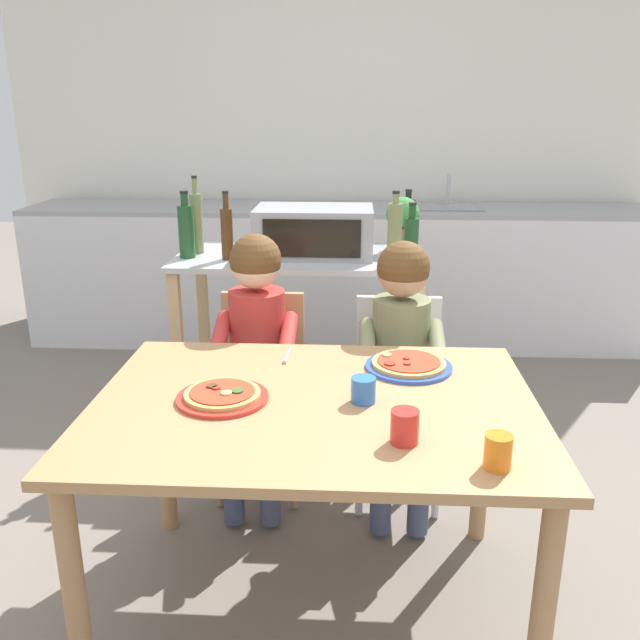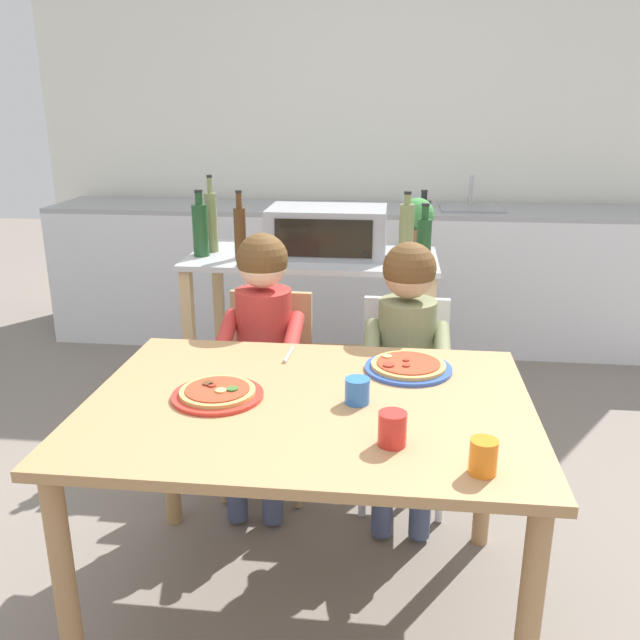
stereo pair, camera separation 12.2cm
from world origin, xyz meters
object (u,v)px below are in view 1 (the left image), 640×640
object	(u,v)px
kitchen_island_cart	(301,311)
bottle_brown_beer	(407,222)
bottle_squat_spirits	(395,234)
drinking_cup_red	(405,427)
dining_chair_right	(398,384)
serving_spoon	(288,355)
pizza_plate_blue_rimmed	(409,365)
drinking_cup_orange	(498,452)
child_in_olive_shirt	(401,345)
potted_herb_plant	(402,223)
drinking_cup_blue	(363,390)
bottle_clear_vinegar	(197,222)
pizza_plate_red_rimmed	(222,396)
bottle_slim_sauce	(227,232)
toaster_oven	(314,231)
bottle_dark_olive_oil	(411,237)
child_in_red_shirt	(256,337)
dining_table	(314,430)
dining_chair_left	(261,378)
bottle_tall_green_wine	(186,230)

from	to	relation	value
kitchen_island_cart	bottle_brown_beer	distance (m)	0.70
bottle_squat_spirits	drinking_cup_red	size ratio (longest dim) A/B	3.75
dining_chair_right	serving_spoon	world-z (taller)	dining_chair_right
dining_chair_right	serving_spoon	xyz separation A→B (m)	(-0.41, -0.38, 0.26)
pizza_plate_blue_rimmed	drinking_cup_red	size ratio (longest dim) A/B	3.19
kitchen_island_cart	drinking_cup_red	world-z (taller)	kitchen_island_cart
pizza_plate_blue_rimmed	drinking_cup_orange	distance (m)	0.64
bottle_brown_beer	drinking_cup_orange	world-z (taller)	bottle_brown_beer
bottle_brown_beer	drinking_cup_orange	xyz separation A→B (m)	(0.09, -1.95, -0.21)
dining_chair_right	child_in_olive_shirt	bearing A→B (deg)	-90.00
drinking_cup_red	serving_spoon	size ratio (longest dim) A/B	0.63
potted_herb_plant	drinking_cup_blue	size ratio (longest dim) A/B	3.52
kitchen_island_cart	bottle_clear_vinegar	distance (m)	0.66
drinking_cup_blue	serving_spoon	distance (m)	0.43
bottle_squat_spirits	dining_chair_right	bearing A→B (deg)	-88.64
pizza_plate_red_rimmed	bottle_brown_beer	bearing A→B (deg)	68.28
bottle_slim_sauce	potted_herb_plant	bearing A→B (deg)	14.44
toaster_oven	bottle_clear_vinegar	size ratio (longest dim) A/B	1.50
toaster_oven	bottle_dark_olive_oil	world-z (taller)	bottle_dark_olive_oil
serving_spoon	child_in_red_shirt	bearing A→B (deg)	117.40
bottle_clear_vinegar	child_in_olive_shirt	bearing A→B (deg)	-38.82
drinking_cup_blue	drinking_cup_red	size ratio (longest dim) A/B	0.85
dining_table	drinking_cup_blue	size ratio (longest dim) A/B	17.18
pizza_plate_blue_rimmed	drinking_cup_blue	xyz separation A→B (m)	(-0.15, -0.26, 0.03)
bottle_clear_vinegar	kitchen_island_cart	bearing A→B (deg)	-1.34
bottle_squat_spirits	serving_spoon	world-z (taller)	bottle_squat_spirits
bottle_slim_sauce	drinking_cup_orange	world-z (taller)	bottle_slim_sauce
dining_table	potted_herb_plant	bearing A→B (deg)	76.99
dining_chair_left	child_in_olive_shirt	size ratio (longest dim) A/B	0.77
drinking_cup_orange	pizza_plate_blue_rimmed	bearing A→B (deg)	104.99
bottle_dark_olive_oil	toaster_oven	bearing A→B (deg)	167.62
drinking_cup_red	bottle_squat_spirits	bearing A→B (deg)	88.45
toaster_oven	dining_chair_left	bearing A→B (deg)	-107.11
child_in_red_shirt	serving_spoon	size ratio (longest dim) A/B	7.67
child_in_olive_shirt	pizza_plate_red_rimmed	distance (m)	0.84
bottle_squat_spirits	drinking_cup_orange	distance (m)	1.53
child_in_red_shirt	dining_chair_right	bearing A→B (deg)	8.41
potted_herb_plant	pizza_plate_blue_rimmed	bearing A→B (deg)	-92.13
bottle_dark_olive_oil	drinking_cup_red	distance (m)	1.52
bottle_squat_spirits	potted_herb_plant	world-z (taller)	bottle_squat_spirits
dining_chair_left	pizza_plate_red_rimmed	size ratio (longest dim) A/B	3.00
toaster_oven	dining_chair_right	xyz separation A→B (m)	(0.38, -0.63, -0.50)
kitchen_island_cart	child_in_olive_shirt	xyz separation A→B (m)	(0.45, -0.75, 0.10)
dining_table	child_in_red_shirt	bearing A→B (deg)	112.48
potted_herb_plant	serving_spoon	size ratio (longest dim) A/B	1.90
bottle_tall_green_wine	child_in_red_shirt	bearing A→B (deg)	-56.83
dining_table	drinking_cup_blue	distance (m)	0.19
bottle_slim_sauce	child_in_red_shirt	xyz separation A→B (m)	(0.21, -0.59, -0.30)
bottle_tall_green_wine	dining_chair_left	size ratio (longest dim) A/B	0.38
bottle_dark_olive_oil	child_in_red_shirt	distance (m)	0.93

